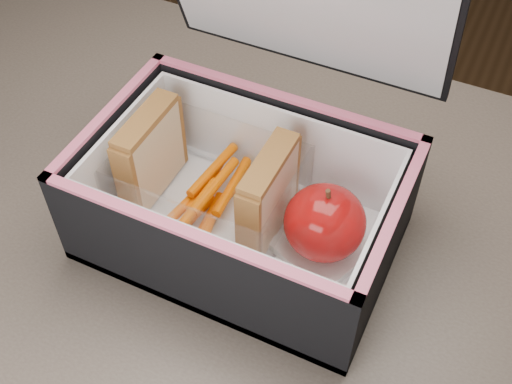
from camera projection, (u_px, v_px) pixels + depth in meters
kitchen_table at (269, 343)px, 0.68m from camera, size 1.20×0.80×0.75m
lunch_bag at (244, 192)px, 0.61m from camera, size 0.30×0.27×0.29m
plastic_tub at (209, 184)px, 0.64m from camera, size 0.17×0.12×0.07m
sandwich_left at (151, 153)px, 0.65m from camera, size 0.02×0.09×0.10m
sandwich_right at (269, 195)px, 0.61m from camera, size 0.02×0.09×0.10m
carrot_sticks at (209, 199)px, 0.65m from camera, size 0.05×0.14×0.03m
paper_napkin at (323, 246)px, 0.63m from camera, size 0.10×0.11×0.01m
red_apple at (325, 223)px, 0.60m from camera, size 0.10×0.10×0.08m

